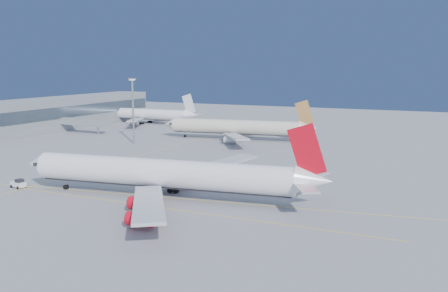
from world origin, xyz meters
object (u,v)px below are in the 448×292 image
light_mast (133,105)px  pushback_tug (19,184)px  airliner_etihad (238,127)px  airliner_third (146,114)px  airliner_virgin (167,174)px

light_mast → pushback_tug: bearing=-78.0°
pushback_tug → light_mast: light_mast is taller
pushback_tug → airliner_etihad: bearing=90.4°
airliner_etihad → airliner_third: airliner_etihad is taller
airliner_etihad → light_mast: bearing=-149.3°
pushback_tug → airliner_virgin: bearing=21.1°
light_mast → airliner_third: bearing=119.4°
airliner_third → airliner_etihad: bearing=-27.1°
airliner_virgin → light_mast: bearing=122.5°
airliner_third → pushback_tug: bearing=-70.4°
airliner_etihad → airliner_third: (-65.77, 32.52, -0.25)m
airliner_virgin → airliner_third: 150.46m
airliner_virgin → light_mast: 84.17m
airliner_virgin → airliner_third: (-86.93, 122.80, -0.68)m
airliner_etihad → pushback_tug: bearing=-108.2°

